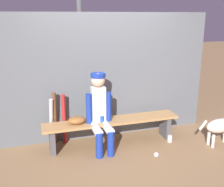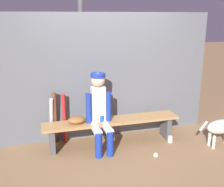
# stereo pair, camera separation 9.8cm
# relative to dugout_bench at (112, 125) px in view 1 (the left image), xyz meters

# --- Properties ---
(ground_plane) EXTENTS (30.00, 30.00, 0.00)m
(ground_plane) POSITION_rel_dugout_bench_xyz_m (0.00, 0.00, -0.34)
(ground_plane) COLOR olive
(chainlink_fence) EXTENTS (3.74, 0.03, 2.14)m
(chainlink_fence) POSITION_rel_dugout_bench_xyz_m (0.00, 0.38, 0.73)
(chainlink_fence) COLOR #595E63
(chainlink_fence) RESTS_ON ground_plane
(dugout_bench) EXTENTS (2.27, 0.36, 0.43)m
(dugout_bench) POSITION_rel_dugout_bench_xyz_m (0.00, 0.00, 0.00)
(dugout_bench) COLOR #AD7F4C
(dugout_bench) RESTS_ON ground_plane
(player_seated) EXTENTS (0.41, 0.55, 1.23)m
(player_seated) POSITION_rel_dugout_bench_xyz_m (-0.23, -0.10, 0.32)
(player_seated) COLOR silver
(player_seated) RESTS_ON ground_plane
(baseball_glove) EXTENTS (0.28, 0.20, 0.12)m
(baseball_glove) POSITION_rel_dugout_bench_xyz_m (-0.58, 0.00, 0.16)
(baseball_glove) COLOR brown
(baseball_glove) RESTS_ON dugout_bench
(bat_aluminum_red) EXTENTS (0.08, 0.13, 0.87)m
(bat_aluminum_red) POSITION_rel_dugout_bench_xyz_m (-0.75, 0.25, 0.10)
(bat_aluminum_red) COLOR #B22323
(bat_aluminum_red) RESTS_ON ground_plane
(bat_wood_dark) EXTENTS (0.07, 0.18, 0.91)m
(bat_wood_dark) POSITION_rel_dugout_bench_xyz_m (-0.90, 0.28, 0.12)
(bat_wood_dark) COLOR brown
(bat_wood_dark) RESTS_ON ground_plane
(bat_aluminum_silver) EXTENTS (0.10, 0.22, 0.82)m
(bat_aluminum_silver) POSITION_rel_dugout_bench_xyz_m (-0.96, 0.26, 0.08)
(bat_aluminum_silver) COLOR #B7B7BC
(bat_aluminum_silver) RESTS_ON ground_plane
(baseball) EXTENTS (0.07, 0.07, 0.07)m
(baseball) POSITION_rel_dugout_bench_xyz_m (0.52, -0.63, -0.30)
(baseball) COLOR white
(baseball) RESTS_ON ground_plane
(cup_on_ground) EXTENTS (0.08, 0.08, 0.11)m
(cup_on_ground) POSITION_rel_dugout_bench_xyz_m (0.97, -0.22, -0.28)
(cup_on_ground) COLOR silver
(cup_on_ground) RESTS_ON ground_plane
(cup_on_bench) EXTENTS (0.08, 0.08, 0.11)m
(cup_on_bench) POSITION_rel_dugout_bench_xyz_m (-0.18, -0.04, 0.15)
(cup_on_bench) COLOR #1E47AD
(cup_on_bench) RESTS_ON dugout_bench
(dog) EXTENTS (0.84, 0.20, 0.49)m
(dog) POSITION_rel_dugout_bench_xyz_m (1.76, -0.55, -0.00)
(dog) COLOR beige
(dog) RESTS_ON ground_plane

